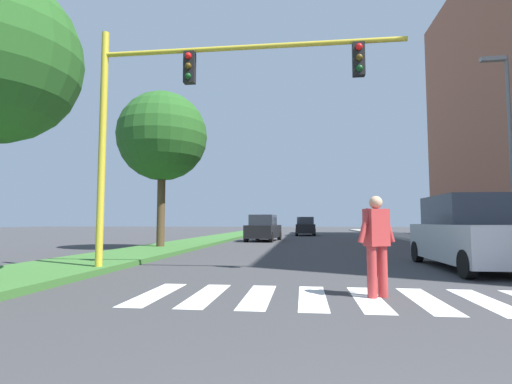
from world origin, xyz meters
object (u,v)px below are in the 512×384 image
sedan_midblock (264,229)px  pedestrian_performer (377,241)px  suv_crossing (470,234)px  traffic_light_gantry (185,99)px  sedan_distant (305,227)px  street_lamp_right (507,134)px  tree_mid (162,137)px

sedan_midblock → pedestrian_performer: bearing=-78.5°
suv_crossing → sedan_midblock: 16.11m
traffic_light_gantry → sedan_distant: 27.93m
traffic_light_gantry → pedestrian_performer: bearing=-30.7°
street_lamp_right → suv_crossing: (-3.32, -4.56, -3.66)m
traffic_light_gantry → sedan_midblock: size_ratio=1.73×
tree_mid → traffic_light_gantry: bearing=-65.8°
tree_mid → suv_crossing: bearing=-29.0°
suv_crossing → sedan_distant: 26.01m
tree_mid → street_lamp_right: size_ratio=0.95×
traffic_light_gantry → pedestrian_performer: (4.11, -2.44, -3.37)m
street_lamp_right → pedestrian_performer: (-6.53, -8.89, -3.66)m
pedestrian_performer → sedan_midblock: bearing=101.5°
tree_mid → pedestrian_performer: bearing=-53.5°
street_lamp_right → sedan_distant: bearing=109.8°
traffic_light_gantry → pedestrian_performer: 5.85m
traffic_light_gantry → suv_crossing: traffic_light_gantry is taller
suv_crossing → sedan_midblock: size_ratio=1.05×
street_lamp_right → pedestrian_performer: 11.62m
pedestrian_performer → suv_crossing: size_ratio=0.37×
pedestrian_performer → suv_crossing: bearing=53.4°
pedestrian_performer → street_lamp_right: bearing=53.7°
suv_crossing → sedan_midblock: suv_crossing is taller
tree_mid → suv_crossing: 13.16m
pedestrian_performer → sedan_midblock: (-3.82, 18.82, -0.14)m
suv_crossing → traffic_light_gantry: bearing=-165.6°
tree_mid → sedan_distant: (6.62, 19.61, -4.40)m
tree_mid → traffic_light_gantry: tree_mid is taller
tree_mid → suv_crossing: tree_mid is taller
traffic_light_gantry → sedan_midblock: 16.75m
traffic_light_gantry → sedan_midblock: bearing=89.0°
street_lamp_right → sedan_midblock: size_ratio=1.70×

